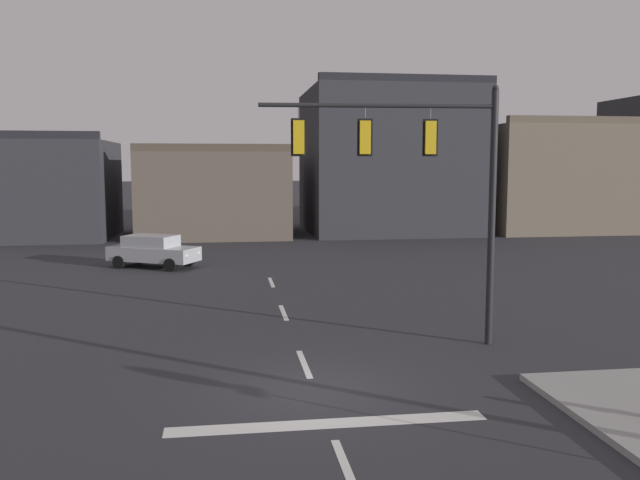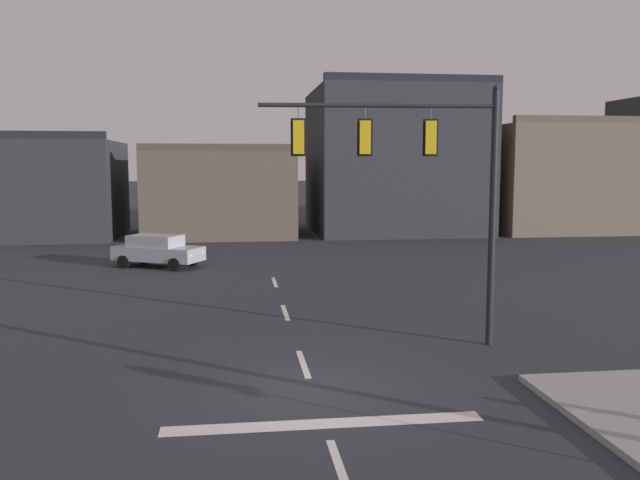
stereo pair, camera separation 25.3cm
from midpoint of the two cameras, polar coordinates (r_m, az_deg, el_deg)
name	(u,v)px [view 1 (the left image)]	position (r m, az deg, el deg)	size (l,w,h in m)	color
ground_plane	(315,390)	(15.42, -0.95, -12.81)	(400.00, 400.00, 0.00)	#2B2B30
stop_bar_paint	(328,423)	(13.56, 0.16, -15.56)	(6.40, 0.50, 0.01)	silver
lane_centreline	(304,364)	(17.30, -1.81, -10.63)	(0.16, 26.40, 0.01)	silver
signal_mast_near_side	(421,167)	(18.50, 8.32, 6.22)	(6.59, 0.69, 7.28)	black
car_lot_nearside	(153,250)	(34.00, -14.43, -0.88)	(4.74, 3.60, 1.61)	#9EA0A5
building_row	(453,172)	(52.68, 11.30, 5.80)	(57.76, 12.62, 11.24)	#2D2D33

